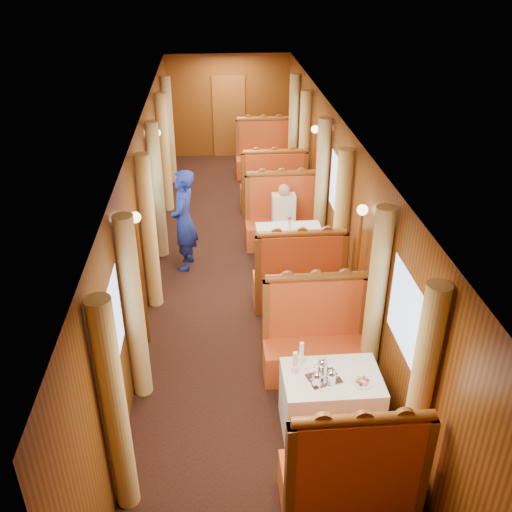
{
  "coord_description": "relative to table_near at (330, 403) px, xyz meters",
  "views": [
    {
      "loc": [
        -0.43,
        -8.11,
        4.8
      ],
      "look_at": [
        0.1,
        -1.33,
        1.05
      ],
      "focal_mm": 40.0,
      "sensor_mm": 36.0,
      "label": 1
    }
  ],
  "objects": [
    {
      "name": "window_right_far",
      "position": [
        0.74,
        7.0,
        1.07
      ],
      "size": [
        0.01,
        1.2,
        0.9
      ],
      "primitive_type": null,
      "rotation": [
        1.57,
        0.0,
        -1.57
      ],
      "color": "#8CADD8",
      "rests_on": "wall_right"
    },
    {
      "name": "curtain_right_far_b",
      "position": [
        0.63,
        7.78,
        0.8
      ],
      "size": [
        0.22,
        0.22,
        2.35
      ],
      "primitive_type": "cylinder",
      "color": "#E3C674",
      "rests_on": "floor"
    },
    {
      "name": "cup_outboard",
      "position": [
        -0.3,
        0.26,
        0.48
      ],
      "size": [
        0.08,
        0.08,
        0.26
      ],
      "rotation": [
        0.0,
        0.0,
        0.31
      ],
      "color": "white",
      "rests_on": "table_near"
    },
    {
      "name": "window_right_mid",
      "position": [
        0.74,
        3.5,
        1.07
      ],
      "size": [
        0.01,
        1.2,
        0.9
      ],
      "primitive_type": null,
      "rotation": [
        1.57,
        0.0,
        -1.57
      ],
      "color": "#8CADD8",
      "rests_on": "wall_right"
    },
    {
      "name": "teapot_back",
      "position": [
        -0.1,
        0.06,
        0.44
      ],
      "size": [
        0.19,
        0.15,
        0.14
      ],
      "primitive_type": null,
      "rotation": [
        0.0,
        0.0,
        -0.13
      ],
      "color": "silver",
      "rests_on": "tea_tray"
    },
    {
      "name": "curtain_right_far_a",
      "position": [
        0.63,
        6.22,
        0.8
      ],
      "size": [
        0.22,
        0.22,
        2.35
      ],
      "primitive_type": "cylinder",
      "color": "#E3C674",
      "rests_on": "floor"
    },
    {
      "name": "doorway_far",
      "position": [
        -0.75,
        9.47,
        0.62
      ],
      "size": [
        0.8,
        0.04,
        2.0
      ],
      "primitive_type": "cube",
      "color": "brown",
      "rests_on": "floor"
    },
    {
      "name": "teapot_left",
      "position": [
        -0.2,
        -0.13,
        0.44
      ],
      "size": [
        0.2,
        0.18,
        0.13
      ],
      "primitive_type": null,
      "rotation": [
        0.0,
        0.0,
        0.39
      ],
      "color": "silver",
      "rests_on": "tea_tray"
    },
    {
      "name": "banquette_far_aft",
      "position": [
        0.0,
        8.01,
        0.05
      ],
      "size": [
        1.3,
        0.55,
        1.34
      ],
      "color": "#AA2512",
      "rests_on": "floor"
    },
    {
      "name": "banquette_near_fwd",
      "position": [
        0.0,
        -1.01,
        0.05
      ],
      "size": [
        1.3,
        0.55,
        1.34
      ],
      "color": "#AA2512",
      "rests_on": "floor"
    },
    {
      "name": "table_near",
      "position": [
        0.0,
        0.0,
        0.0
      ],
      "size": [
        1.05,
        0.72,
        0.75
      ],
      "primitive_type": "cube",
      "color": "white",
      "rests_on": "floor"
    },
    {
      "name": "sconce_left_fore",
      "position": [
        -2.15,
        1.75,
        1.01
      ],
      "size": [
        0.14,
        0.14,
        1.95
      ],
      "color": "#BF8C3F",
      "rests_on": "floor"
    },
    {
      "name": "tea_tray",
      "position": [
        -0.1,
        -0.04,
        0.38
      ],
      "size": [
        0.4,
        0.34,
        0.01
      ],
      "primitive_type": "cube",
      "rotation": [
        0.0,
        0.0,
        0.27
      ],
      "color": "silver",
      "rests_on": "table_near"
    },
    {
      "name": "window_left_far",
      "position": [
        -2.24,
        7.0,
        1.07
      ],
      "size": [
        0.01,
        1.2,
        0.9
      ],
      "primitive_type": null,
      "rotation": [
        1.57,
        0.0,
        1.57
      ],
      "color": "#8CADD8",
      "rests_on": "wall_left"
    },
    {
      "name": "wall_far",
      "position": [
        -0.75,
        9.5,
        0.88
      ],
      "size": [
        3.0,
        0.01,
        2.5
      ],
      "primitive_type": null,
      "rotation": [
        1.57,
        0.0,
        0.0
      ],
      "color": "brown",
      "rests_on": "floor"
    },
    {
      "name": "curtain_left_near_a",
      "position": [
        -2.13,
        -0.78,
        0.8
      ],
      "size": [
        0.22,
        0.22,
        2.35
      ],
      "primitive_type": "cylinder",
      "color": "#E3C674",
      "rests_on": "floor"
    },
    {
      "name": "table_mid",
      "position": [
        0.0,
        3.5,
        0.0
      ],
      "size": [
        1.05,
        0.72,
        0.75
      ],
      "primitive_type": "cube",
      "color": "white",
      "rests_on": "floor"
    },
    {
      "name": "curtain_left_mid_a",
      "position": [
        -2.13,
        2.72,
        0.8
      ],
      "size": [
        0.22,
        0.22,
        2.35
      ],
      "primitive_type": "cylinder",
      "color": "#E3C674",
      "rests_on": "floor"
    },
    {
      "name": "curtain_right_mid_b",
      "position": [
        0.63,
        4.28,
        0.8
      ],
      "size": [
        0.22,
        0.22,
        2.35
      ],
      "primitive_type": "cylinder",
      "color": "#E3C674",
      "rests_on": "floor"
    },
    {
      "name": "passenger",
      "position": [
        -0.0,
        4.31,
        0.37
      ],
      "size": [
        0.4,
        0.44,
        0.76
      ],
      "color": "beige",
      "rests_on": "banquette_mid_aft"
    },
    {
      "name": "curtain_right_near_a",
      "position": [
        0.63,
        -0.78,
        0.8
      ],
      "size": [
        0.22,
        0.22,
        2.35
      ],
      "primitive_type": "cylinder",
      "color": "#E3C674",
      "rests_on": "floor"
    },
    {
      "name": "window_right_near",
      "position": [
        0.74,
        0.0,
        1.07
      ],
      "size": [
        0.01,
        1.2,
        0.9
      ],
      "primitive_type": null,
      "rotation": [
        1.57,
        0.0,
        -1.57
      ],
      "color": "#8CADD8",
      "rests_on": "wall_right"
    },
    {
      "name": "banquette_mid_fwd",
      "position": [
        0.0,
        2.49,
        0.05
      ],
      "size": [
        1.3,
        0.55,
        1.34
      ],
      "color": "#AA2512",
      "rests_on": "floor"
    },
    {
      "name": "curtain_left_far_a",
      "position": [
        -2.13,
        6.22,
        0.8
      ],
      "size": [
        0.22,
        0.22,
        2.35
      ],
      "primitive_type": "cylinder",
      "color": "#E3C674",
      "rests_on": "floor"
    },
    {
      "name": "floor",
      "position": [
        -0.75,
        3.5,
        -0.38
      ],
      "size": [
        3.0,
        12.0,
        0.01
      ],
      "primitive_type": null,
      "color": "black",
      "rests_on": "ground"
    },
    {
      "name": "curtain_right_near_b",
      "position": [
        0.63,
        0.78,
        0.8
      ],
      "size": [
        0.22,
        0.22,
        2.35
      ],
      "primitive_type": "cylinder",
      "color": "#E3C674",
      "rests_on": "floor"
    },
    {
      "name": "banquette_far_fwd",
      "position": [
        0.0,
        5.99,
        0.05
      ],
      "size": [
        1.3,
        0.55,
        1.34
      ],
      "color": "#AA2512",
      "rests_on": "floor"
    },
    {
      "name": "cup_inboard",
      "position": [
        -0.39,
        0.1,
        0.48
      ],
      "size": [
        0.08,
        0.08,
        0.26
      ],
      "rotation": [
        0.0,
        0.0,
        0.1
      ],
      "color": "white",
      "rests_on": "table_near"
    },
    {
      "name": "ceiling",
      "position": [
        -0.75,
        3.5,
        2.12
      ],
      "size": [
        3.0,
        12.0,
        0.01
      ],
      "primitive_type": null,
      "rotation": [
        3.14,
        0.0,
        0.0
      ],
      "color": "silver",
      "rests_on": "wall_left"
    },
    {
      "name": "steward",
      "position": [
        -1.69,
        3.8,
        0.48
      ],
      "size": [
        0.51,
        0.68,
        1.71
      ],
      "primitive_type": "imported",
      "rotation": [
        0.0,
        0.0,
        -1.74
      ],
      "color": "navy",
      "rests_on": "floor"
    },
    {
      "name": "sconce_left_aft",
      "position": [
        -2.15,
        5.25,
        1.01
      ],
      "size": [
        0.14,
        0.14,
        1.95
      ],
      "color": "#BF8C3F",
      "rests_on": "floor"
    },
    {
      "name": "banquette_near_aft",
      "position": [
        0.0,
        1.01,
        0.05
      ],
      "size": [
        1.3,
        0.55,
        1.34
      ],
      "color": "#AA2512",
      "rests_on": "floor"
    },
    {
      "name": "banquette_mid_aft",
      "position": [
        0.0,
        4.51,
        0.05
      ],
      "size": [
        1.3,
        0.55,
        1.34
      ],
      "color": "#AA2512",
      "rests_on": "floor"
    },
    {
      "name": "curtain_left_far_b",
      "position": [
        -2.13,
        7.78,
        0.8
      ],
      "size": [
        0.22,
        0.22,
        2.35
      ],
      "primitive_type": "cylinder",
      "color": "#E3C674",
      "rests_on": "floor"
    },
    {
      "name": "curtain_left_near_b",
      "position": [
        -2.13,
        0.78,
        0.8
      ],
      "size": [
        0.22,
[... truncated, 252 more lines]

